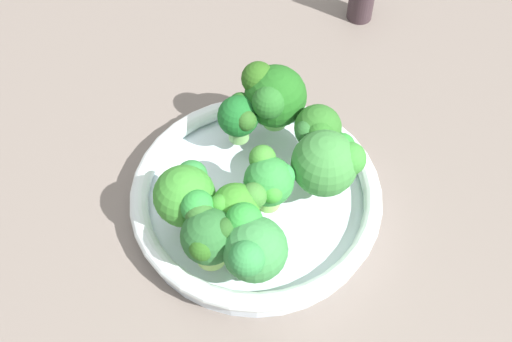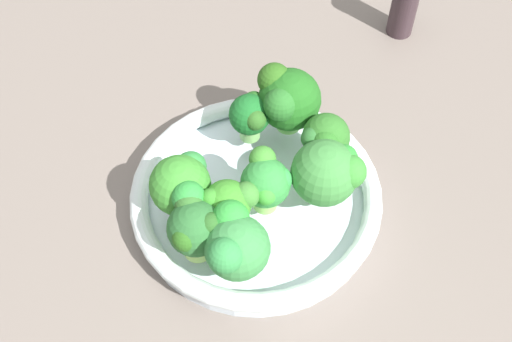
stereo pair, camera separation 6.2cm
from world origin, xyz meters
The scene contains 11 objects.
ground_plane centered at (0.00, 0.00, -1.25)cm, with size 130.00×130.00×2.50cm, color slate.
bowl centered at (2.53, 1.37, 1.71)cm, with size 25.04×25.04×3.36cm.
broccoli_floret_0 centered at (10.80, 3.76, 7.21)cm, with size 5.08×5.60×6.42cm.
broccoli_floret_1 centered at (-4.86, 2.47, 6.92)cm, with size 5.06×4.73×5.93cm.
broccoli_floret_2 centered at (-0.95, -4.40, 6.63)cm, with size 4.38×4.53×5.47cm.
broccoli_floret_3 centered at (9.33, -0.66, 7.18)cm, with size 6.17×6.77×6.58cm.
broccoli_floret_4 centered at (-4.65, -3.35, 7.58)cm, with size 6.69×6.76×7.38cm.
broccoli_floret_5 centered at (-2.28, 6.07, 7.57)cm, with size 6.46×6.35×7.32cm.
broccoli_floret_6 centered at (8.97, 7.30, 7.39)cm, with size 6.11×6.66×6.92cm.
broccoli_floret_7 centered at (2.74, 3.32, 7.03)cm, with size 4.72×5.26×6.17cm.
broccoli_floret_8 centered at (6.96, 3.40, 7.10)cm, with size 5.13×4.91×5.99cm.
Camera 1 is at (28.34, 26.82, 56.86)cm, focal length 46.27 mm.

